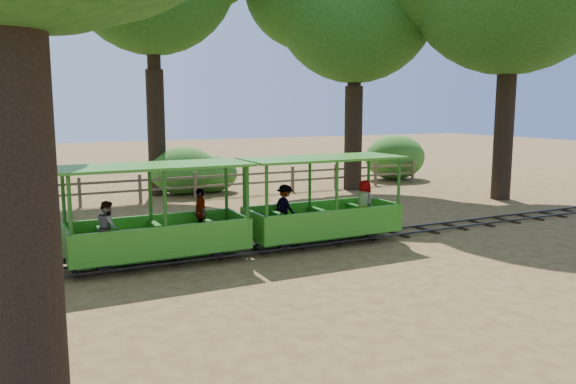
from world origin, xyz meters
name	(u,v)px	position (x,y,z in m)	size (l,w,h in m)	color
ground	(331,242)	(0.00, 0.00, 0.00)	(90.00, 90.00, 0.00)	olive
track	(331,240)	(0.00, 0.00, 0.07)	(22.00, 1.00, 0.10)	#3F3D3A
carriage_front	(157,227)	(-4.31, 0.01, 0.80)	(3.92, 1.60, 2.04)	#368C1E
carriage_rear	(322,211)	(-0.27, 0.03, 0.81)	(3.92, 1.60, 2.04)	#368C1E
fence	(221,182)	(0.00, 8.00, 0.58)	(18.10, 0.10, 1.00)	brown
shrub_mid_w	(183,171)	(-1.05, 9.30, 0.91)	(2.64, 2.03, 1.82)	#2D6B1E
shrub_mid_e	(212,174)	(0.08, 9.30, 0.72)	(2.08, 1.60, 1.44)	#2D6B1E
shrub_east	(395,157)	(9.00, 9.30, 1.03)	(2.96, 2.28, 2.05)	#2D6B1E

